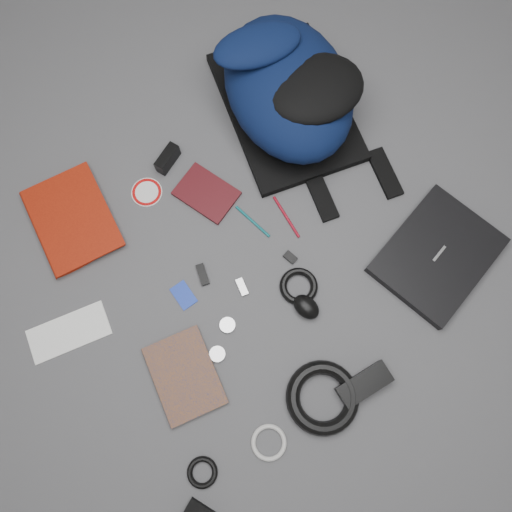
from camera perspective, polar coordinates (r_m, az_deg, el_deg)
ground at (r=1.41m, az=0.00°, el=-0.21°), size 4.00×4.00×0.00m
backpack at (r=1.51m, az=3.69°, el=18.65°), size 0.52×0.63×0.23m
laptop at (r=1.49m, az=20.00°, el=0.10°), size 0.37×0.32×0.03m
textbook_red at (r=1.54m, az=-23.70°, el=2.12°), size 0.26×0.32×0.03m
comic_book at (r=1.38m, az=-11.34°, el=-14.62°), size 0.21×0.25×0.02m
envelope at (r=1.46m, az=-20.60°, el=-8.16°), size 0.23×0.15×0.00m
dvd_case at (r=1.47m, az=-5.69°, el=7.15°), size 0.17×0.20×0.01m
compact_camera at (r=1.51m, az=-10.07°, el=10.89°), size 0.09×0.06×0.05m
sticker_disc at (r=1.51m, az=-12.37°, el=7.13°), size 0.11×0.11×0.00m
pen_teal at (r=1.44m, az=-0.39°, el=3.98°), size 0.03×0.13×0.01m
pen_red at (r=1.45m, az=3.49°, el=4.49°), size 0.03×0.14×0.01m
id_badge at (r=1.40m, az=-8.27°, el=-4.46°), size 0.05×0.08×0.00m
usb_black at (r=1.40m, az=-6.12°, el=-2.12°), size 0.04×0.07×0.01m
usb_silver at (r=1.39m, az=-1.61°, el=-3.56°), size 0.03×0.05×0.01m
key_fob at (r=1.41m, az=3.93°, el=-0.15°), size 0.03×0.04×0.01m
mouse at (r=1.37m, az=5.77°, el=-5.81°), size 0.07×0.09×0.04m
headphone_left at (r=1.37m, az=-3.28°, el=-7.89°), size 0.05×0.05×0.01m
headphone_right at (r=1.37m, az=-4.44°, el=-11.11°), size 0.05×0.05×0.01m
cable_coil at (r=1.39m, az=4.90°, el=-3.46°), size 0.13×0.13×0.02m
power_brick at (r=1.37m, az=12.24°, el=-14.14°), size 0.15×0.08×0.04m
power_cord_coil at (r=1.36m, az=7.61°, el=-15.74°), size 0.24×0.24×0.04m
earbud_coil at (r=1.38m, az=-6.16°, el=-23.37°), size 0.08×0.08×0.01m
white_cable_coil at (r=1.36m, az=1.49°, el=-20.54°), size 0.11×0.11×0.01m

